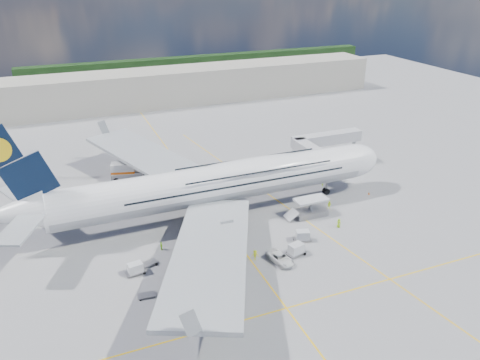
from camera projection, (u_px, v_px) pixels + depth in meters
name	position (u px, v px, depth m)	size (l,w,h in m)	color
ground	(235.00, 240.00, 84.02)	(300.00, 300.00, 0.00)	gray
taxi_line_main	(235.00, 240.00, 84.02)	(0.25, 220.00, 0.01)	yellow
taxi_line_cross	(286.00, 308.00, 67.16)	(120.00, 0.25, 0.01)	yellow
taxi_line_diag	(280.00, 203.00, 97.24)	(0.25, 100.00, 0.01)	yellow
airliner	(217.00, 183.00, 89.69)	(77.26, 79.15, 23.71)	white
jet_bridge	(321.00, 145.00, 109.02)	(18.80, 12.10, 8.50)	#B7B7BC
cargo_loader	(310.00, 210.00, 91.70)	(8.53, 3.20, 3.67)	silver
terminal	(134.00, 90.00, 161.60)	(180.00, 16.00, 12.00)	#B2AD9E
tree_line	(204.00, 64.00, 214.04)	(160.00, 6.00, 8.00)	#193814
dolly_row_a	(147.00, 295.00, 69.38)	(2.72, 1.59, 0.38)	gray
dolly_row_b	(135.00, 268.00, 74.24)	(3.27, 2.05, 1.94)	gray
dolly_row_c	(189.00, 256.00, 77.55)	(3.19, 1.90, 1.94)	gray
dolly_back	(148.00, 263.00, 76.73)	(3.43, 2.58, 0.45)	gray
dolly_nose_far	(296.00, 249.00, 79.14)	(3.65, 2.51, 2.11)	gray
dolly_nose_near	(303.00, 236.00, 83.26)	(3.52, 2.56, 2.00)	gray
baggage_tug	(196.00, 278.00, 72.22)	(3.17, 1.57, 1.94)	silver
catering_truck_inner	(126.00, 172.00, 106.71)	(7.64, 4.32, 4.29)	gray
catering_truck_outer	(136.00, 167.00, 110.12)	(6.65, 3.82, 3.73)	gray
service_van	(280.00, 258.00, 77.33)	(2.51, 5.45, 1.52)	silver
crew_nose	(323.00, 183.00, 104.11)	(0.61, 0.40, 1.67)	#B6F71A
crew_loader	(329.00, 205.00, 94.32)	(0.86, 0.67, 1.77)	#D1F319
crew_wing	(161.00, 246.00, 80.70)	(0.93, 0.39, 1.59)	#92E217
crew_van	(339.00, 223.00, 87.62)	(0.89, 0.58, 1.83)	#9DDC17
crew_tug	(255.00, 255.00, 77.83)	(1.22, 0.70, 1.89)	#D0DB17
cone_nose	(369.00, 193.00, 100.67)	(0.43, 0.43, 0.55)	orange
cone_wing_left_inner	(172.00, 190.00, 102.31)	(0.39, 0.39, 0.50)	orange
cone_wing_left_outer	(144.00, 166.00, 114.20)	(0.49, 0.49, 0.62)	orange
cone_wing_right_inner	(194.00, 252.00, 80.02)	(0.40, 0.40, 0.51)	orange
cone_wing_right_outer	(224.00, 324.00, 63.88)	(0.40, 0.40, 0.51)	orange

